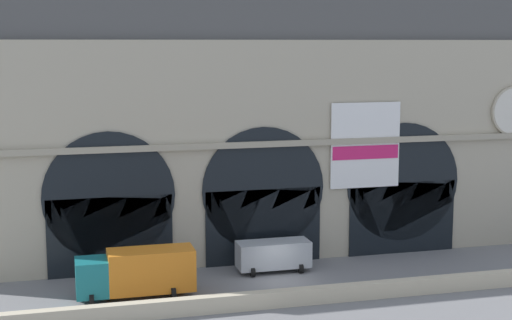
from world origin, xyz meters
TOP-DOWN VIEW (x-y plane):
  - ground_plane at (0.00, 0.00)m, footprint 200.00×200.00m
  - quay_parapet_wall at (0.00, -4.44)m, footprint 90.00×0.70m
  - station_building at (0.03, 7.31)m, footprint 46.79×5.05m
  - box_truck_midwest at (-9.88, -0.47)m, footprint 7.50×2.91m
  - van_center at (0.12, 2.75)m, footprint 5.20×2.48m

SIDE VIEW (x-z plane):
  - ground_plane at x=0.00m, z-range 0.00..0.00m
  - quay_parapet_wall at x=0.00m, z-range 0.00..1.05m
  - van_center at x=0.12m, z-range 0.15..2.35m
  - box_truck_midwest at x=-9.88m, z-range 0.14..3.26m
  - station_building at x=0.03m, z-range -0.28..19.50m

